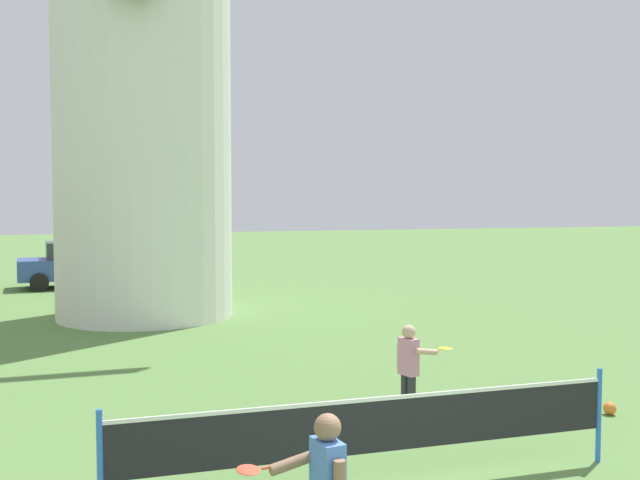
{
  "coord_description": "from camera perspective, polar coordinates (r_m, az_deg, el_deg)",
  "views": [
    {
      "loc": [
        -2.83,
        -4.74,
        3.07
      ],
      "look_at": [
        -0.06,
        4.23,
        2.53
      ],
      "focal_mm": 40.78,
      "sensor_mm": 36.0,
      "label": 1
    }
  ],
  "objects": [
    {
      "name": "windmill",
      "position": [
        19.78,
        -13.81,
        16.96
      ],
      "size": [
        8.49,
        5.18,
        15.93
      ],
      "color": "white",
      "rests_on": "ground_plane"
    },
    {
      "name": "tennis_net",
      "position": [
        7.87,
        4.43,
        -14.32
      ],
      "size": [
        5.61,
        0.06,
        1.1
      ],
      "color": "blue",
      "rests_on": "ground_plane"
    },
    {
      "name": "player_far",
      "position": [
        10.43,
        7.07,
        -9.66
      ],
      "size": [
        0.82,
        0.42,
        1.3
      ],
      "color": "#333338",
      "rests_on": "ground_plane"
    },
    {
      "name": "stray_ball",
      "position": [
        11.33,
        21.78,
        -12.17
      ],
      "size": [
        0.18,
        0.18,
        0.18
      ],
      "primitive_type": "sphere",
      "color": "orange",
      "rests_on": "ground_plane"
    },
    {
      "name": "parked_car_blue",
      "position": [
        26.36,
        -18.12,
        -1.76
      ],
      "size": [
        4.33,
        2.17,
        1.56
      ],
      "color": "#334C99",
      "rests_on": "ground_plane"
    }
  ]
}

